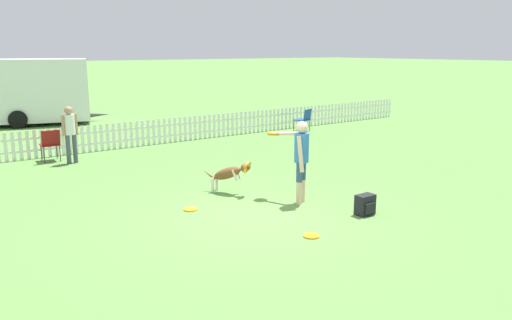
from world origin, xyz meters
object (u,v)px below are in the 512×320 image
at_px(frisbee_near_handler, 191,209).
at_px(backpack_on_grass, 365,205).
at_px(equipment_trailer, 33,90).
at_px(spectator_standing, 70,129).
at_px(folding_chair_blue_left, 50,142).
at_px(leaping_dog, 229,173).
at_px(handler_person, 300,152).
at_px(frisbee_near_dog, 311,236).
at_px(folding_chair_center, 304,118).

distance_m(frisbee_near_handler, backpack_on_grass, 3.23).
relative_size(frisbee_near_handler, equipment_trailer, 0.05).
xyz_separation_m(spectator_standing, equipment_trailer, (0.88, 8.14, 0.45)).
xyz_separation_m(folding_chair_blue_left, spectator_standing, (0.39, -0.53, 0.38)).
distance_m(leaping_dog, folding_chair_blue_left, 5.75).
bearing_deg(handler_person, folding_chair_blue_left, 85.04).
height_order(frisbee_near_handler, folding_chair_blue_left, folding_chair_blue_left).
height_order(frisbee_near_dog, spectator_standing, spectator_standing).
distance_m(handler_person, backpack_on_grass, 1.59).
height_order(frisbee_near_dog, backpack_on_grass, backpack_on_grass).
height_order(leaping_dog, spectator_standing, spectator_standing).
height_order(backpack_on_grass, spectator_standing, spectator_standing).
bearing_deg(handler_person, leaping_dog, 90.34).
distance_m(frisbee_near_handler, frisbee_near_dog, 2.51).
bearing_deg(spectator_standing, frisbee_near_handler, 90.41).
xyz_separation_m(frisbee_near_handler, folding_chair_blue_left, (-1.04, 5.81, 0.51)).
bearing_deg(equipment_trailer, folding_chair_center, -30.02).
distance_m(backpack_on_grass, folding_chair_blue_left, 8.65).
bearing_deg(frisbee_near_handler, leaping_dog, 23.45).
bearing_deg(folding_chair_center, frisbee_near_dog, 28.43).
xyz_separation_m(handler_person, spectator_standing, (-2.60, 6.11, -0.11)).
bearing_deg(folding_chair_blue_left, spectator_standing, 129.24).
relative_size(backpack_on_grass, spectator_standing, 0.25).
bearing_deg(equipment_trailer, backpack_on_grass, -65.54).
xyz_separation_m(folding_chair_blue_left, equipment_trailer, (1.28, 7.61, 0.83)).
height_order(frisbee_near_handler, backpack_on_grass, backpack_on_grass).
relative_size(frisbee_near_handler, frisbee_near_dog, 1.00).
bearing_deg(spectator_standing, leaping_dog, 104.49).
bearing_deg(folding_chair_center, spectator_standing, -18.91).
relative_size(leaping_dog, equipment_trailer, 0.21).
bearing_deg(equipment_trailer, handler_person, -66.79).
xyz_separation_m(frisbee_near_dog, spectator_standing, (-1.57, 7.62, 0.89)).
height_order(frisbee_near_dog, folding_chair_center, folding_chair_center).
distance_m(leaping_dog, frisbee_near_dog, 2.90).
bearing_deg(spectator_standing, handler_person, 106.45).
relative_size(leaping_dog, frisbee_near_dog, 4.00).
distance_m(handler_person, folding_chair_blue_left, 7.30).
distance_m(leaping_dog, equipment_trailer, 12.98).
xyz_separation_m(frisbee_near_handler, backpack_on_grass, (2.45, -2.09, 0.17)).
bearing_deg(frisbee_near_handler, folding_chair_center, 36.01).
distance_m(backpack_on_grass, folding_chair_center, 9.32).
distance_m(frisbee_near_dog, folding_chair_center, 10.45).
bearing_deg(backpack_on_grass, folding_chair_center, 55.66).
xyz_separation_m(folding_chair_center, spectator_standing, (-8.35, -0.31, 0.40)).
height_order(frisbee_near_handler, folding_chair_center, folding_chair_center).
relative_size(frisbee_near_handler, folding_chair_blue_left, 0.31).
relative_size(leaping_dog, folding_chair_center, 1.28).
distance_m(handler_person, frisbee_near_dog, 2.08).
xyz_separation_m(folding_chair_center, equipment_trailer, (-7.46, 7.83, 0.85)).
distance_m(spectator_standing, equipment_trailer, 8.21).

